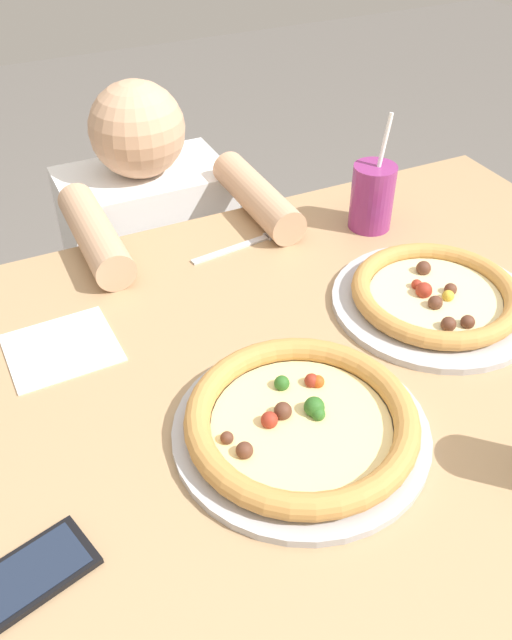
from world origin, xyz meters
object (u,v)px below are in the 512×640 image
Objects in this scene: pizza_near at (301,423)px; drink_cup_colored at (372,197)px; fork at (246,244)px; pizza_far at (435,296)px; cell_phone at (25,579)px; diner_seated at (157,295)px.

pizza_near is 1.53× the size of drink_cup_colored.
fork is (0.13, 0.45, -0.02)m from pizza_near.
pizza_near is at bearing -155.60° from pizza_far.
diner_seated is (0.40, 0.83, -0.31)m from cell_phone.
cell_phone is at bearing -163.61° from pizza_far.
pizza_near is at bearing -106.01° from fork.
drink_cup_colored reaches higher than diner_seated.
drink_cup_colored reaches higher than fork.
pizza_far is 2.02× the size of cell_phone.
diner_seated reaches higher than pizza_near.
cell_phone is (-0.69, -0.20, -0.01)m from pizza_far.
pizza_far is at bearing 16.39° from cell_phone.
cell_phone is 0.17× the size of diner_seated.
pizza_far is 1.51× the size of drink_cup_colored.
fork is (-0.20, 0.30, -0.02)m from pizza_far.
pizza_near reaches higher than cell_phone.
diner_seated is at bearing 132.59° from drink_cup_colored.
pizza_far is at bearing -56.24° from fork.
cell_phone is at bearing -147.87° from drink_cup_colored.
pizza_far is 0.35× the size of diner_seated.
cell_phone is at bearing -134.51° from fork.
diner_seated is at bearing 63.95° from cell_phone.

